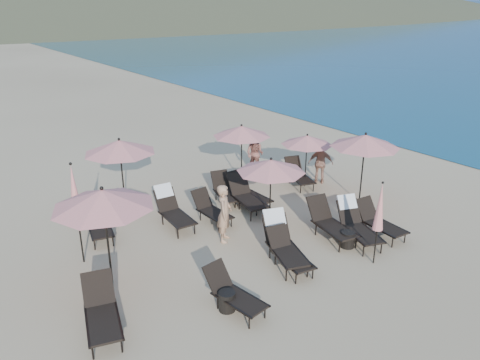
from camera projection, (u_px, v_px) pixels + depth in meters
ground at (320, 255)px, 12.54m from camera, size 800.00×800.00×0.00m
lounger_0 at (102, 311)px, 9.55m from camera, size 1.09×1.84×0.99m
lounger_1 at (233, 292)px, 10.24m from camera, size 0.83×1.63×0.90m
lounger_2 at (283, 241)px, 12.13m from camera, size 1.24×1.98×1.17m
lounger_3 at (289, 253)px, 11.84m from camera, size 0.84×1.64×0.90m
lounger_4 at (330, 222)px, 13.33m from camera, size 0.99×1.88×1.03m
lounger_5 at (379, 221)px, 13.50m from camera, size 0.74×1.66×0.93m
lounger_6 at (99, 223)px, 13.39m from camera, size 0.92×1.67×0.91m
lounger_7 at (172, 209)px, 14.06m from camera, size 0.76×1.81×1.10m
lounger_8 at (211, 209)px, 14.34m from camera, size 0.64×1.55×0.88m
lounger_9 at (247, 196)px, 15.11m from camera, size 0.98×1.89×1.04m
lounger_10 at (247, 192)px, 15.44m from camera, size 0.70×1.77×1.02m
lounger_11 at (299, 174)px, 17.14m from camera, size 1.08×1.70×0.92m
lounger_12 at (225, 190)px, 15.69m from camera, size 1.03×1.69×0.91m
lounger_13 at (356, 223)px, 13.18m from camera, size 1.20×1.89×1.11m
umbrella_open_0 at (103, 199)px, 10.50m from camera, size 2.35×2.35×2.53m
umbrella_open_1 at (271, 166)px, 13.50m from camera, size 2.02×2.02×2.18m
umbrella_open_2 at (365, 141)px, 15.07m from camera, size 2.26×2.26×2.43m
umbrella_open_3 at (120, 147)px, 14.53m from camera, size 2.25×2.25×2.42m
umbrella_open_4 at (242, 131)px, 16.78m from camera, size 2.09×2.09×2.25m
umbrella_open_5 at (307, 140)px, 16.54m from camera, size 1.85×1.85×1.99m
umbrella_closed_0 at (380, 207)px, 11.60m from camera, size 0.27×0.27×2.28m
umbrella_closed_1 at (75, 194)px, 11.54m from camera, size 0.32×0.32×2.75m
side_table_0 at (227, 301)px, 10.26m from camera, size 0.38×0.38×0.45m
side_table_1 at (348, 239)px, 12.90m from camera, size 0.39×0.39×0.45m
beachgoer_a at (224, 213)px, 13.03m from camera, size 0.72×0.72×1.69m
beachgoer_b at (255, 154)px, 18.29m from camera, size 0.83×0.92×1.55m
beachgoer_c at (321, 163)px, 17.22m from camera, size 0.90×0.92×1.55m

